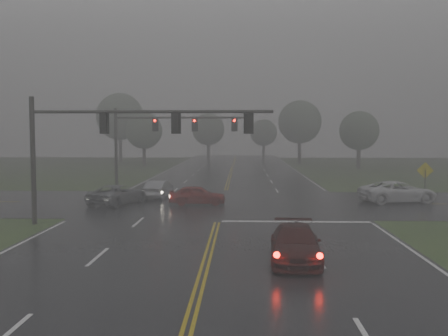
{
  "coord_description": "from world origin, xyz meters",
  "views": [
    {
      "loc": [
        1.39,
        -13.93,
        5.08
      ],
      "look_at": [
        0.32,
        16.0,
        2.98
      ],
      "focal_mm": 40.0,
      "sensor_mm": 36.0,
      "label": 1
    }
  ],
  "objects_px": {
    "car_grey": "(118,204)",
    "pickup_white": "(398,203)",
    "sedan_maroon": "(295,261)",
    "signal_gantry_near": "(107,135)",
    "sedan_silver": "(159,198)",
    "sedan_red": "(197,205)",
    "signal_gantry_far": "(156,132)"
  },
  "relations": [
    {
      "from": "sedan_red",
      "to": "signal_gantry_near",
      "type": "height_order",
      "value": "signal_gantry_near"
    },
    {
      "from": "sedan_red",
      "to": "sedan_silver",
      "type": "relative_size",
      "value": 0.96
    },
    {
      "from": "sedan_red",
      "to": "car_grey",
      "type": "height_order",
      "value": "car_grey"
    },
    {
      "from": "sedan_maroon",
      "to": "car_grey",
      "type": "height_order",
      "value": "car_grey"
    },
    {
      "from": "sedan_silver",
      "to": "signal_gantry_far",
      "type": "xyz_separation_m",
      "value": [
        -1.35,
        6.87,
        5.15
      ]
    },
    {
      "from": "sedan_silver",
      "to": "signal_gantry_far",
      "type": "relative_size",
      "value": 0.34
    },
    {
      "from": "sedan_red",
      "to": "pickup_white",
      "type": "height_order",
      "value": "pickup_white"
    },
    {
      "from": "sedan_red",
      "to": "signal_gantry_far",
      "type": "distance_m",
      "value": 12.6
    },
    {
      "from": "sedan_red",
      "to": "car_grey",
      "type": "distance_m",
      "value": 5.71
    },
    {
      "from": "signal_gantry_near",
      "to": "sedan_maroon",
      "type": "bearing_deg",
      "value": -38.9
    },
    {
      "from": "sedan_maroon",
      "to": "sedan_silver",
      "type": "distance_m",
      "value": 21.01
    },
    {
      "from": "sedan_maroon",
      "to": "car_grey",
      "type": "xyz_separation_m",
      "value": [
        -10.98,
        15.49,
        0.0
      ]
    },
    {
      "from": "sedan_silver",
      "to": "car_grey",
      "type": "relative_size",
      "value": 0.83
    },
    {
      "from": "sedan_maroon",
      "to": "signal_gantry_near",
      "type": "height_order",
      "value": "signal_gantry_near"
    },
    {
      "from": "sedan_silver",
      "to": "car_grey",
      "type": "bearing_deg",
      "value": 62.46
    },
    {
      "from": "sedan_maroon",
      "to": "signal_gantry_far",
      "type": "distance_m",
      "value": 28.35
    },
    {
      "from": "sedan_maroon",
      "to": "signal_gantry_near",
      "type": "bearing_deg",
      "value": 144.65
    },
    {
      "from": "car_grey",
      "to": "pickup_white",
      "type": "distance_m",
      "value": 20.38
    },
    {
      "from": "sedan_red",
      "to": "signal_gantry_near",
      "type": "xyz_separation_m",
      "value": [
        -4.28,
        -7.84,
        5.0
      ]
    },
    {
      "from": "pickup_white",
      "to": "signal_gantry_near",
      "type": "distance_m",
      "value": 21.71
    },
    {
      "from": "sedan_silver",
      "to": "car_grey",
      "type": "distance_m",
      "value": 4.35
    },
    {
      "from": "sedan_maroon",
      "to": "sedan_red",
      "type": "bearing_deg",
      "value": 112.27
    },
    {
      "from": "sedan_maroon",
      "to": "pickup_white",
      "type": "height_order",
      "value": "pickup_white"
    },
    {
      "from": "sedan_silver",
      "to": "sedan_red",
      "type": "bearing_deg",
      "value": 138.13
    },
    {
      "from": "signal_gantry_near",
      "to": "sedan_red",
      "type": "bearing_deg",
      "value": 61.34
    },
    {
      "from": "sedan_maroon",
      "to": "sedan_red",
      "type": "xyz_separation_m",
      "value": [
        -5.27,
        15.54,
        0.0
      ]
    },
    {
      "from": "car_grey",
      "to": "sedan_red",
      "type": "bearing_deg",
      "value": -159.99
    },
    {
      "from": "sedan_red",
      "to": "sedan_silver",
      "type": "xyz_separation_m",
      "value": [
        -3.37,
        3.61,
        0.0
      ]
    },
    {
      "from": "sedan_silver",
      "to": "signal_gantry_near",
      "type": "bearing_deg",
      "value": 90.54
    },
    {
      "from": "car_grey",
      "to": "pickup_white",
      "type": "xyz_separation_m",
      "value": [
        20.31,
        1.7,
        0.0
      ]
    },
    {
      "from": "signal_gantry_near",
      "to": "car_grey",
      "type": "bearing_deg",
      "value": 100.41
    },
    {
      "from": "sedan_red",
      "to": "signal_gantry_far",
      "type": "xyz_separation_m",
      "value": [
        -4.71,
        10.48,
        5.15
      ]
    }
  ]
}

